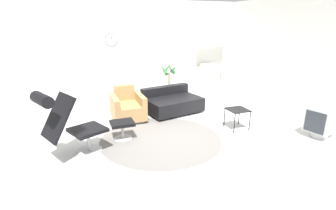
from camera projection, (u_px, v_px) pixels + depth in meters
The scene contains 12 objects.
ground_plane at pixel (167, 133), 5.41m from camera, with size 12.00×12.00×0.00m, color silver.
wall_back at pixel (131, 50), 7.66m from camera, with size 12.00×0.09×2.80m.
wall_right at pixel (303, 57), 6.13m from camera, with size 0.06×12.00×2.80m.
round_rug at pixel (161, 139), 5.13m from camera, with size 2.37×2.37×0.01m.
lounge_chair at pixel (66, 119), 4.22m from camera, with size 1.16×0.89×1.19m.
ottoman at pixel (122, 126), 5.08m from camera, with size 0.45×0.38×0.36m.
armchair_red at pixel (127, 107), 6.14m from camera, with size 0.73×0.89×0.75m.
couch_low at pixel (172, 103), 6.65m from camera, with size 1.50×1.18×0.60m.
side_table at pixel (238, 111), 5.53m from camera, with size 0.42×0.42×0.44m.
crt_television at pixel (321, 121), 5.14m from camera, with size 0.60×0.55×0.60m.
potted_plant at pixel (169, 87), 7.63m from camera, with size 0.48×0.44×1.11m.
shelf_unit at pixel (211, 59), 8.39m from camera, with size 1.02×0.28×1.93m.
Camera 1 is at (-1.72, -4.68, 2.20)m, focal length 28.00 mm.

